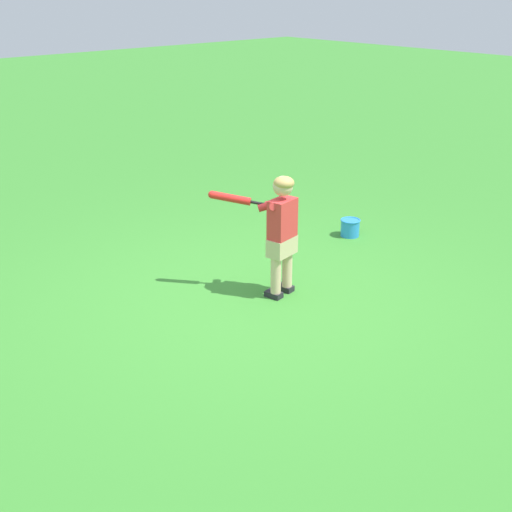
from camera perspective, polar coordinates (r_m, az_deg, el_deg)
ground_plane at (r=5.88m, az=-0.43°, el=-3.68°), size 40.00×40.00×0.00m
child_batter at (r=5.74m, az=1.95°, el=2.66°), size 0.67×0.53×1.08m
toy_bucket at (r=7.35m, az=7.96°, el=2.42°), size 0.22×0.22×0.19m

